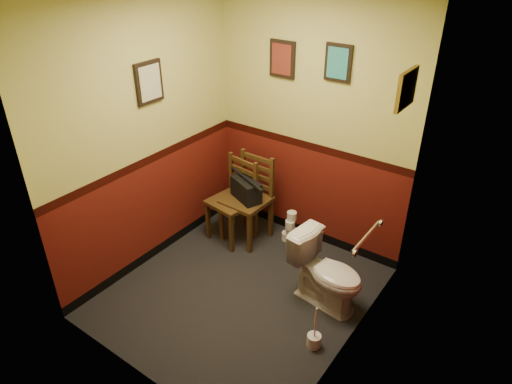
# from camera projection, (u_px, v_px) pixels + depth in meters

# --- Properties ---
(floor) EXTENTS (2.20, 2.40, 0.00)m
(floor) POSITION_uv_depth(u_px,v_px,m) (241.00, 292.00, 4.41)
(floor) COLOR black
(floor) RESTS_ON ground
(wall_back) EXTENTS (2.20, 0.00, 2.70)m
(wall_back) POSITION_uv_depth(u_px,v_px,m) (311.00, 124.00, 4.59)
(wall_back) COLOR #58150F
(wall_back) RESTS_ON ground
(wall_front) EXTENTS (2.20, 0.00, 2.70)m
(wall_front) POSITION_uv_depth(u_px,v_px,m) (123.00, 236.00, 2.90)
(wall_front) COLOR #58150F
(wall_front) RESTS_ON ground
(wall_left) EXTENTS (0.00, 2.40, 2.70)m
(wall_left) POSITION_uv_depth(u_px,v_px,m) (146.00, 137.00, 4.30)
(wall_left) COLOR #58150F
(wall_left) RESTS_ON ground
(wall_right) EXTENTS (0.00, 2.40, 2.70)m
(wall_right) POSITION_uv_depth(u_px,v_px,m) (363.00, 208.00, 3.19)
(wall_right) COLOR #58150F
(wall_right) RESTS_ON ground
(grab_bar) EXTENTS (0.05, 0.56, 0.06)m
(grab_bar) POSITION_uv_depth(u_px,v_px,m) (367.00, 237.00, 3.58)
(grab_bar) COLOR silver
(grab_bar) RESTS_ON wall_right
(framed_print_back_a) EXTENTS (0.28, 0.04, 0.36)m
(framed_print_back_a) POSITION_uv_depth(u_px,v_px,m) (282.00, 59.00, 4.45)
(framed_print_back_a) COLOR black
(framed_print_back_a) RESTS_ON wall_back
(framed_print_back_b) EXTENTS (0.26, 0.04, 0.34)m
(framed_print_back_b) POSITION_uv_depth(u_px,v_px,m) (338.00, 63.00, 4.13)
(framed_print_back_b) COLOR black
(framed_print_back_b) RESTS_ON wall_back
(framed_print_left) EXTENTS (0.04, 0.30, 0.38)m
(framed_print_left) POSITION_uv_depth(u_px,v_px,m) (149.00, 82.00, 4.11)
(framed_print_left) COLOR black
(framed_print_left) RESTS_ON wall_left
(framed_print_right) EXTENTS (0.04, 0.34, 0.28)m
(framed_print_right) POSITION_uv_depth(u_px,v_px,m) (406.00, 89.00, 3.27)
(framed_print_right) COLOR olive
(framed_print_right) RESTS_ON wall_right
(toilet) EXTENTS (0.75, 0.48, 0.69)m
(toilet) POSITION_uv_depth(u_px,v_px,m) (327.00, 273.00, 4.13)
(toilet) COLOR white
(toilet) RESTS_ON floor
(toilet_brush) EXTENTS (0.12, 0.12, 0.43)m
(toilet_brush) POSITION_uv_depth(u_px,v_px,m) (314.00, 340.00, 3.80)
(toilet_brush) COLOR silver
(toilet_brush) RESTS_ON floor
(chair_left) EXTENTS (0.49, 0.49, 0.93)m
(chair_left) POSITION_uv_depth(u_px,v_px,m) (234.00, 200.00, 5.00)
(chair_left) COLOR brown
(chair_left) RESTS_ON floor
(chair_right) EXTENTS (0.47, 0.47, 0.97)m
(chair_right) POSITION_uv_depth(u_px,v_px,m) (249.00, 199.00, 4.99)
(chair_right) COLOR brown
(chair_right) RESTS_ON floor
(handbag) EXTENTS (0.41, 0.31, 0.27)m
(handbag) POSITION_uv_depth(u_px,v_px,m) (246.00, 189.00, 4.89)
(handbag) COLOR black
(handbag) RESTS_ON chair_right
(tp_stack) EXTENTS (0.22, 0.13, 0.39)m
(tp_stack) POSITION_uv_depth(u_px,v_px,m) (291.00, 230.00, 5.05)
(tp_stack) COLOR silver
(tp_stack) RESTS_ON floor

